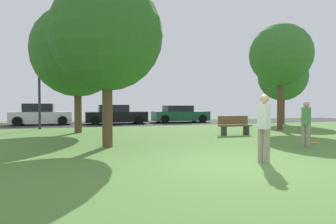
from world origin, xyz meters
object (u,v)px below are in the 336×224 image
Objects in this scene: parked_car_white at (41,115)px; street_lamp_post at (39,91)px; maple_tree_far at (281,55)px; oak_tree_center at (107,35)px; park_bench at (234,125)px; person_thrower at (264,125)px; parked_car_green at (180,115)px; frisbee_disc at (315,143)px; parked_car_black at (116,115)px; person_catcher at (306,122)px; maple_tree_near at (78,52)px; oak_tree_right at (283,77)px.

parked_car_white is 4.38m from street_lamp_post.
parked_car_white is at bearing 146.52° from maple_tree_far.
oak_tree_center reaches higher than park_bench.
person_thrower reaches higher than parked_car_green.
street_lamp_post reaches higher than parked_car_green.
person_thrower reaches higher than parked_car_white.
oak_tree_center reaches higher than frisbee_disc.
oak_tree_center is 3.55× the size of park_bench.
person_thrower is 0.38× the size of parked_car_black.
person_catcher is 14.12m from parked_car_green.
parked_car_black is at bearing -177.23° from parked_car_green.
street_lamp_post reaches higher than parked_car_white.
street_lamp_post is at bearing 137.37° from frisbee_disc.
person_thrower is 13.89m from street_lamp_post.
frisbee_disc is at bearing 0.13° from person_thrower.
maple_tree_near is 11.08m from person_catcher.
parked_car_white is 0.90× the size of parked_car_green.
maple_tree_near is at bearing 169.84° from maple_tree_far.
street_lamp_post is (-6.53, 12.19, 1.31)m from person_thrower.
frisbee_disc is 0.07× the size of parked_car_white.
maple_tree_far is at bearing 17.90° from person_thrower.
parked_car_green is at bearing 108.97° from maple_tree_far.
person_thrower reaches higher than person_catcher.
oak_tree_right reaches higher than parked_car_white.
oak_tree_right reaches higher than frisbee_disc.
maple_tree_near is at bearing -52.79° from street_lamp_post.
oak_tree_center is at bearing 101.02° from person_thrower.
maple_tree_far is 1.32× the size of parked_car_black.
oak_tree_right is 3.15× the size of person_thrower.
person_catcher is 0.35× the size of street_lamp_post.
person_catcher is (-7.19, -9.94, -2.68)m from oak_tree_right.
frisbee_disc is at bearing -179.52° from person_catcher.
maple_tree_far is 10.39m from person_thrower.
parked_car_green reaches higher than park_bench.
park_bench is at bearing -116.95° from person_catcher.
person_catcher is at bearing -47.47° from street_lamp_post.
street_lamp_post is at bearing -33.97° from park_bench.
parked_car_green is at bearing 46.43° from person_thrower.
oak_tree_center is 3.64× the size of person_catcher.
parked_car_green is at bearing 147.80° from oak_tree_right.
oak_tree_center is 12.35m from parked_car_black.
maple_tree_far is 16.43m from parked_car_white.
person_thrower is at bearing -130.96° from oak_tree_right.
street_lamp_post is at bearing -84.91° from parked_car_white.
person_thrower is 0.37× the size of parked_car_green.
parked_car_black is at bearing 81.42° from oak_tree_center.
parked_car_white is at bearing 105.49° from oak_tree_center.
parked_car_white is at bearing 165.15° from oak_tree_right.
street_lamp_post reaches higher than frisbee_disc.
person_thrower is 15.75m from parked_car_black.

